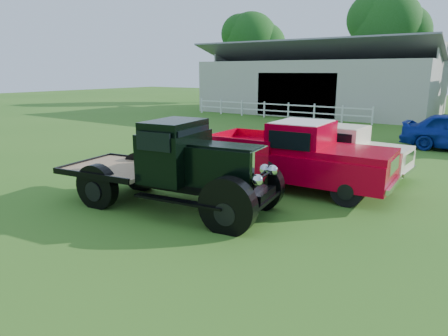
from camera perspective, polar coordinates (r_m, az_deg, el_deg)
The scene contains 8 objects.
ground at distance 9.57m, azimuth -5.11°, elevation -7.37°, with size 120.00×120.00×0.00m, color #31671B.
shed_left at distance 35.24m, azimuth 13.62°, elevation 12.29°, with size 18.80×10.20×5.60m, color #A5A39C, non-canonical shape.
fence_rail at distance 30.29m, azimuth 7.45°, elevation 8.21°, with size 14.20×0.16×1.20m, color white, non-canonical shape.
tree_a at distance 46.42m, azimuth 3.86°, elevation 15.91°, with size 6.30×6.30×10.50m, color #14490D, non-canonical shape.
tree_b at distance 42.06m, azimuth 21.93°, elevation 15.91°, with size 6.90×6.90×11.50m, color #14490D, non-canonical shape.
vintage_flatbed at distance 10.19m, azimuth -7.50°, elevation 0.51°, with size 5.68×2.25×2.25m, color black, non-canonical shape.
red_pickup at distance 12.01m, azimuth 10.43°, elevation 1.87°, with size 5.58×2.14×2.03m, color #C0001B, non-canonical shape.
white_pickup at distance 14.05m, azimuth 16.52°, elevation 2.37°, with size 4.41×1.71×1.62m, color #F6EAC4, non-canonical shape.
Camera 1 is at (5.73, -6.85, 3.43)m, focal length 32.00 mm.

